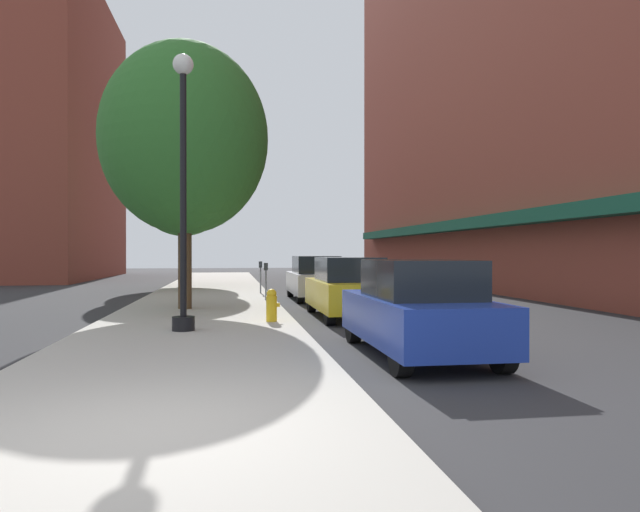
% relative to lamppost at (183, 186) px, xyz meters
% --- Properties ---
extents(ground_plane, '(90.00, 90.00, 0.00)m').
position_rel_lamppost_xyz_m(ground_plane, '(4.18, 10.95, -3.20)').
color(ground_plane, '#2D2D30').
extents(sidewalk_slab, '(4.80, 50.00, 0.12)m').
position_rel_lamppost_xyz_m(sidewalk_slab, '(0.18, 11.95, -3.14)').
color(sidewalk_slab, '#B7B2A8').
rests_on(sidewalk_slab, ground).
extents(building_right_brick, '(6.80, 40.00, 27.58)m').
position_rel_lamppost_xyz_m(building_right_brick, '(15.17, 14.95, 10.56)').
color(building_right_brick, brown).
rests_on(building_right_brick, ground).
extents(building_far_background, '(6.80, 18.00, 19.87)m').
position_rel_lamppost_xyz_m(building_far_background, '(-10.83, 29.95, 6.71)').
color(building_far_background, brown).
rests_on(building_far_background, ground).
extents(lamppost, '(0.48, 0.48, 5.90)m').
position_rel_lamppost_xyz_m(lamppost, '(0.00, 0.00, 0.00)').
color(lamppost, black).
rests_on(lamppost, sidewalk_slab).
extents(fire_hydrant, '(0.33, 0.26, 0.79)m').
position_rel_lamppost_xyz_m(fire_hydrant, '(1.98, 1.33, -2.68)').
color(fire_hydrant, gold).
rests_on(fire_hydrant, sidewalk_slab).
extents(parking_meter_near, '(0.14, 0.09, 1.31)m').
position_rel_lamppost_xyz_m(parking_meter_near, '(2.23, 7.68, -2.25)').
color(parking_meter_near, slate).
rests_on(parking_meter_near, sidewalk_slab).
extents(parking_meter_far, '(0.14, 0.09, 1.31)m').
position_rel_lamppost_xyz_m(parking_meter_far, '(2.23, 11.25, -2.25)').
color(parking_meter_far, slate).
rests_on(parking_meter_far, sidewalk_slab).
extents(tree_near, '(4.93, 4.93, 8.22)m').
position_rel_lamppost_xyz_m(tree_near, '(-1.42, 18.80, 2.29)').
color(tree_near, '#422D1E').
rests_on(tree_near, sidewalk_slab).
extents(tree_mid, '(4.95, 4.95, 7.92)m').
position_rel_lamppost_xyz_m(tree_mid, '(-0.34, 4.99, 1.98)').
color(tree_mid, '#4C3823').
rests_on(tree_mid, sidewalk_slab).
extents(tree_far, '(4.93, 4.93, 8.09)m').
position_rel_lamppost_xyz_m(tree_far, '(-1.12, 14.37, 2.16)').
color(tree_far, '#4C3823').
rests_on(tree_far, sidewalk_slab).
extents(car_blue, '(1.80, 4.30, 1.66)m').
position_rel_lamppost_xyz_m(car_blue, '(4.18, -3.09, -2.39)').
color(car_blue, black).
rests_on(car_blue, ground).
extents(car_yellow, '(1.80, 4.30, 1.66)m').
position_rel_lamppost_xyz_m(car_yellow, '(4.18, 2.88, -2.39)').
color(car_yellow, black).
rests_on(car_yellow, ground).
extents(car_silver, '(1.80, 4.30, 1.66)m').
position_rel_lamppost_xyz_m(car_silver, '(4.18, 9.02, -2.39)').
color(car_silver, black).
rests_on(car_silver, ground).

